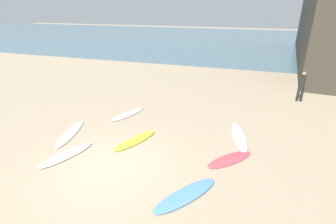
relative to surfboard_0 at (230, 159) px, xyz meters
name	(u,v)px	position (x,y,z in m)	size (l,w,h in m)	color
ground_plane	(109,168)	(-3.76, -1.77, -0.03)	(120.00, 120.00, 0.00)	tan
ocean_water	(228,40)	(-3.76, 33.99, 0.01)	(120.00, 40.00, 0.08)	slate
surfboard_0	(230,159)	(0.00, 0.00, 0.00)	(0.56, 1.94, 0.07)	#DD4954
surfboard_1	(128,114)	(-5.19, 2.45, 0.01)	(0.52, 2.10, 0.08)	white
surfboard_2	(186,195)	(-1.00, -2.26, 0.01)	(0.58, 2.26, 0.09)	#558FDE
surfboard_3	(66,155)	(-5.62, -1.57, 0.01)	(0.59, 2.13, 0.09)	white
surfboard_4	(135,140)	(-3.71, 0.17, 0.01)	(0.53, 2.14, 0.08)	yellow
surfboard_5	(70,133)	(-6.58, -0.13, 0.00)	(0.50, 2.52, 0.07)	#F4DBC2
surfboard_6	(239,137)	(0.19, 1.76, 0.01)	(0.50, 2.59, 0.08)	white
beachgoer_near	(302,85)	(3.08, 7.28, 0.90)	(0.34, 0.29, 1.68)	black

